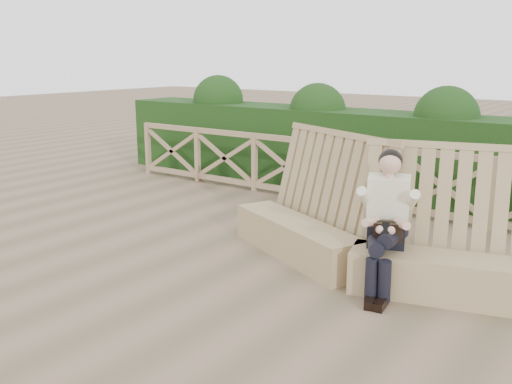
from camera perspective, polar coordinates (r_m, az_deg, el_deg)
The scene contains 5 objects.
ground at distance 6.92m, azimuth -2.97°, elevation -7.73°, with size 60.00×60.00×0.00m, color brown.
bench at distance 6.77m, azimuth 11.58°, elevation -4.85°, with size 4.26×1.58×1.60m.
woman at distance 6.26m, azimuth 12.91°, elevation -2.53°, with size 0.60×1.00×1.54m.
guardrail at distance 9.63m, azimuth 10.19°, elevation 1.60°, with size 10.10×0.09×1.10m.
hedge at distance 10.67m, azimuth 13.08°, elevation 3.69°, with size 12.00×1.20×1.50m, color black.
Camera 1 is at (4.07, -5.00, 2.50)m, focal length 40.00 mm.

